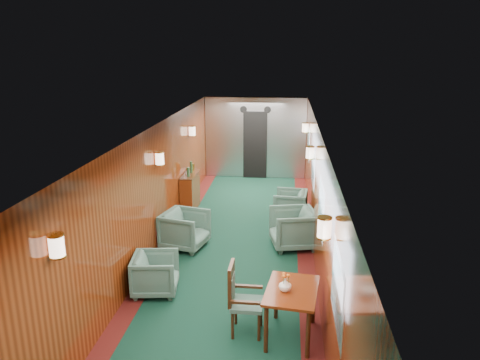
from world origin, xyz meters
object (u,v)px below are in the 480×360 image
at_px(armchair_right_far, 290,205).
at_px(side_chair, 240,296).
at_px(armchair_left_far, 185,230).
at_px(armchair_left_near, 156,274).
at_px(armchair_right_near, 293,228).
at_px(credenza, 190,191).
at_px(dining_table, 292,297).

bearing_deg(armchair_right_far, side_chair, -2.78).
bearing_deg(armchair_right_far, armchair_left_far, -42.72).
xyz_separation_m(armchair_left_near, armchair_right_near, (2.18, 2.02, 0.06)).
height_order(armchair_left_near, armchair_left_far, armchair_left_far).
relative_size(credenza, armchair_right_near, 1.39).
relative_size(dining_table, side_chair, 1.02).
bearing_deg(credenza, armchair_right_far, -9.50).
distance_m(armchair_left_near, armchair_left_far, 1.78).
xyz_separation_m(dining_table, armchair_right_far, (-0.01, 4.57, -0.26)).
height_order(armchair_right_near, armchair_right_far, armchair_right_near).
distance_m(dining_table, side_chair, 0.70).
xyz_separation_m(dining_table, armchair_left_near, (-2.14, 0.99, -0.28)).
distance_m(side_chair, armchair_left_far, 3.04).
bearing_deg(dining_table, armchair_right_far, 97.62).
bearing_deg(armchair_right_near, credenza, -140.98).
relative_size(side_chair, armchair_right_far, 1.38).
xyz_separation_m(armchair_left_near, armchair_left_far, (0.09, 1.78, 0.05)).
bearing_deg(armchair_right_far, dining_table, 5.92).
distance_m(dining_table, armchair_right_near, 3.01).
xyz_separation_m(armchair_left_far, armchair_right_far, (2.04, 1.80, -0.03)).
distance_m(side_chair, armchair_left_near, 1.74).
bearing_deg(side_chair, armchair_left_far, 117.28).
bearing_deg(dining_table, armchair_left_near, 162.71).
height_order(dining_table, armchair_right_far, dining_table).
xyz_separation_m(dining_table, credenza, (-2.40, 4.97, -0.14)).
bearing_deg(side_chair, armchair_right_near, 76.83).
bearing_deg(armchair_left_near, armchair_left_far, -10.21).
relative_size(dining_table, credenza, 0.87).
xyz_separation_m(side_chair, armchair_left_near, (-1.45, 0.94, -0.23)).
bearing_deg(side_chair, dining_table, -3.04).
height_order(dining_table, armchair_left_near, dining_table).
distance_m(armchair_left_far, armchair_right_near, 2.10).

